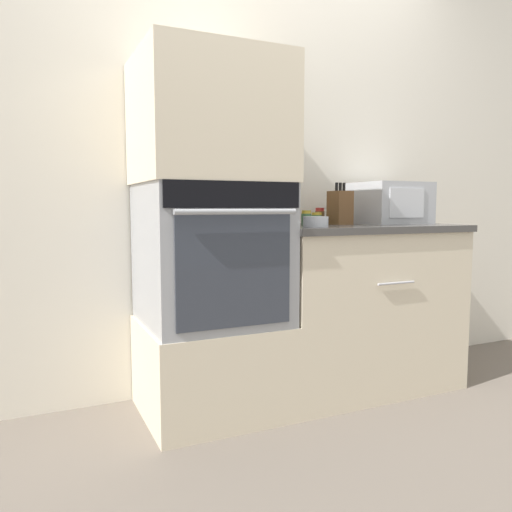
{
  "coord_description": "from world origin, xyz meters",
  "views": [
    {
      "loc": [
        -1.11,
        -1.91,
        0.99
      ],
      "look_at": [
        -0.13,
        0.21,
        0.76
      ],
      "focal_mm": 35.0,
      "sensor_mm": 36.0,
      "label": 1
    }
  ],
  "objects_px": {
    "wall_oven": "(211,254)",
    "condiment_jar_far": "(317,219)",
    "knife_block": "(340,207)",
    "bowl": "(316,222)",
    "condiment_jar_back": "(331,214)",
    "condiment_jar_near": "(320,216)",
    "microwave": "(389,203)",
    "condiment_jar_mid": "(306,218)"
  },
  "relations": [
    {
      "from": "microwave",
      "to": "condiment_jar_back",
      "type": "height_order",
      "value": "microwave"
    },
    {
      "from": "wall_oven",
      "to": "condiment_jar_far",
      "type": "distance_m",
      "value": 0.68
    },
    {
      "from": "microwave",
      "to": "condiment_jar_far",
      "type": "height_order",
      "value": "microwave"
    },
    {
      "from": "condiment_jar_far",
      "to": "knife_block",
      "type": "bearing_deg",
      "value": -24.57
    },
    {
      "from": "microwave",
      "to": "knife_block",
      "type": "bearing_deg",
      "value": -178.61
    },
    {
      "from": "condiment_jar_back",
      "to": "condiment_jar_far",
      "type": "bearing_deg",
      "value": -152.21
    },
    {
      "from": "microwave",
      "to": "condiment_jar_back",
      "type": "distance_m",
      "value": 0.34
    },
    {
      "from": "bowl",
      "to": "condiment_jar_far",
      "type": "height_order",
      "value": "condiment_jar_far"
    },
    {
      "from": "microwave",
      "to": "condiment_jar_near",
      "type": "relative_size",
      "value": 4.18
    },
    {
      "from": "condiment_jar_far",
      "to": "condiment_jar_back",
      "type": "bearing_deg",
      "value": 27.79
    },
    {
      "from": "knife_block",
      "to": "condiment_jar_near",
      "type": "bearing_deg",
      "value": 99.47
    },
    {
      "from": "bowl",
      "to": "condiment_jar_far",
      "type": "distance_m",
      "value": 0.35
    },
    {
      "from": "knife_block",
      "to": "condiment_jar_far",
      "type": "distance_m",
      "value": 0.14
    },
    {
      "from": "microwave",
      "to": "condiment_jar_far",
      "type": "xyz_separation_m",
      "value": [
        -0.46,
        0.04,
        -0.08
      ]
    },
    {
      "from": "knife_block",
      "to": "bowl",
      "type": "relative_size",
      "value": 1.88
    },
    {
      "from": "microwave",
      "to": "bowl",
      "type": "distance_m",
      "value": 0.7
    },
    {
      "from": "condiment_jar_mid",
      "to": "condiment_jar_far",
      "type": "distance_m",
      "value": 0.11
    },
    {
      "from": "bowl",
      "to": "condiment_jar_back",
      "type": "height_order",
      "value": "condiment_jar_back"
    },
    {
      "from": "microwave",
      "to": "condiment_jar_back",
      "type": "bearing_deg",
      "value": 158.9
    },
    {
      "from": "bowl",
      "to": "knife_block",
      "type": "bearing_deg",
      "value": 38.58
    },
    {
      "from": "condiment_jar_far",
      "to": "microwave",
      "type": "bearing_deg",
      "value": -5.53
    },
    {
      "from": "knife_block",
      "to": "condiment_jar_mid",
      "type": "height_order",
      "value": "knife_block"
    },
    {
      "from": "wall_oven",
      "to": "condiment_jar_near",
      "type": "relative_size",
      "value": 7.22
    },
    {
      "from": "condiment_jar_near",
      "to": "knife_block",
      "type": "bearing_deg",
      "value": -80.53
    },
    {
      "from": "condiment_jar_far",
      "to": "condiment_jar_near",
      "type": "bearing_deg",
      "value": 51.06
    },
    {
      "from": "wall_oven",
      "to": "condiment_jar_back",
      "type": "relative_size",
      "value": 5.8
    },
    {
      "from": "wall_oven",
      "to": "bowl",
      "type": "xyz_separation_m",
      "value": [
        0.47,
        -0.17,
        0.15
      ]
    },
    {
      "from": "bowl",
      "to": "condiment_jar_near",
      "type": "bearing_deg",
      "value": 55.67
    },
    {
      "from": "microwave",
      "to": "condiment_jar_mid",
      "type": "bearing_deg",
      "value": -179.41
    },
    {
      "from": "bowl",
      "to": "condiment_jar_back",
      "type": "xyz_separation_m",
      "value": [
        0.33,
        0.37,
        0.03
      ]
    },
    {
      "from": "wall_oven",
      "to": "condiment_jar_far",
      "type": "relative_size",
      "value": 9.9
    },
    {
      "from": "bowl",
      "to": "condiment_jar_far",
      "type": "bearing_deg",
      "value": 57.52
    },
    {
      "from": "knife_block",
      "to": "condiment_jar_near",
      "type": "relative_size",
      "value": 2.5
    },
    {
      "from": "condiment_jar_near",
      "to": "condiment_jar_far",
      "type": "height_order",
      "value": "condiment_jar_near"
    },
    {
      "from": "bowl",
      "to": "wall_oven",
      "type": "bearing_deg",
      "value": 159.83
    },
    {
      "from": "microwave",
      "to": "bowl",
      "type": "bearing_deg",
      "value": -158.87
    },
    {
      "from": "wall_oven",
      "to": "condiment_jar_back",
      "type": "height_order",
      "value": "wall_oven"
    },
    {
      "from": "knife_block",
      "to": "condiment_jar_back",
      "type": "relative_size",
      "value": 2.01
    },
    {
      "from": "condiment_jar_back",
      "to": "condiment_jar_near",
      "type": "bearing_deg",
      "value": 150.15
    },
    {
      "from": "knife_block",
      "to": "condiment_jar_back",
      "type": "bearing_deg",
      "value": 76.96
    },
    {
      "from": "wall_oven",
      "to": "condiment_jar_mid",
      "type": "relative_size",
      "value": 8.42
    },
    {
      "from": "bowl",
      "to": "condiment_jar_far",
      "type": "xyz_separation_m",
      "value": [
        0.19,
        0.29,
        0.01
      ]
    }
  ]
}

